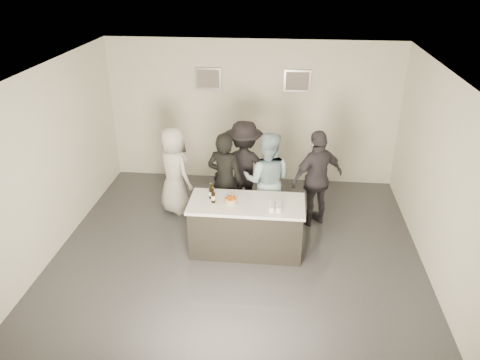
{
  "coord_description": "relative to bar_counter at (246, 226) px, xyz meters",
  "views": [
    {
      "loc": [
        0.69,
        -6.35,
        4.5
      ],
      "look_at": [
        0.0,
        0.5,
        1.15
      ],
      "focal_mm": 35.0,
      "sensor_mm": 36.0,
      "label": 1
    }
  ],
  "objects": [
    {
      "name": "tumbler_cluster",
      "position": [
        0.46,
        -0.15,
        0.49
      ],
      "size": [
        0.19,
        0.3,
        0.08
      ],
      "primitive_type": "cube",
      "color": "gold",
      "rests_on": "bar_counter"
    },
    {
      "name": "cake",
      "position": [
        -0.25,
        -0.04,
        0.49
      ],
      "size": [
        0.2,
        0.2,
        0.07
      ],
      "primitive_type": "cylinder",
      "color": "orange",
      "rests_on": "bar_counter"
    },
    {
      "name": "picture_left",
      "position": [
        -1.04,
        2.77,
        1.75
      ],
      "size": [
        0.54,
        0.04,
        0.44
      ],
      "primitive_type": "cube",
      "color": "#B2B2B7",
      "rests_on": "wall_back"
    },
    {
      "name": "wall_front",
      "position": [
        -0.14,
        -3.2,
        1.05
      ],
      "size": [
        6.0,
        0.04,
        3.0
      ],
      "primitive_type": "cube",
      "color": "white",
      "rests_on": "ground"
    },
    {
      "name": "person_guest_left",
      "position": [
        -1.47,
        1.21,
        0.39
      ],
      "size": [
        0.97,
        0.94,
        1.68
      ],
      "primitive_type": "imported",
      "rotation": [
        0.0,
        0.0,
        2.41
      ],
      "color": "silver",
      "rests_on": "ground"
    },
    {
      "name": "person_guest_right",
      "position": [
        1.17,
        1.01,
        0.45
      ],
      "size": [
        1.12,
        0.94,
        1.8
      ],
      "primitive_type": "imported",
      "rotation": [
        0.0,
        0.0,
        3.71
      ],
      "color": "#35313A",
      "rests_on": "ground"
    },
    {
      "name": "beer_bottle_a",
      "position": [
        -0.59,
        0.09,
        0.58
      ],
      "size": [
        0.07,
        0.07,
        0.26
      ],
      "primitive_type": "cylinder",
      "color": "black",
      "rests_on": "bar_counter"
    },
    {
      "name": "wall_back",
      "position": [
        -0.14,
        2.8,
        1.05
      ],
      "size": [
        6.0,
        0.04,
        3.0
      ],
      "primitive_type": "cube",
      "color": "white",
      "rests_on": "ground"
    },
    {
      "name": "person_main_black",
      "position": [
        -0.44,
        0.72,
        0.46
      ],
      "size": [
        0.76,
        0.61,
        1.81
      ],
      "primitive_type": "imported",
      "rotation": [
        0.0,
        0.0,
        2.84
      ],
      "color": "black",
      "rests_on": "ground"
    },
    {
      "name": "person_main_blue",
      "position": [
        0.29,
        0.85,
        0.44
      ],
      "size": [
        0.93,
        0.75,
        1.79
      ],
      "primitive_type": "imported",
      "rotation": [
        0.0,
        0.0,
        3.05
      ],
      "color": "#92B2C0",
      "rests_on": "ground"
    },
    {
      "name": "person_guest_back",
      "position": [
        -0.16,
        1.31,
        0.46
      ],
      "size": [
        1.2,
        0.72,
        1.81
      ],
      "primitive_type": "imported",
      "rotation": [
        0.0,
        0.0,
        3.1
      ],
      "color": "black",
      "rests_on": "ground"
    },
    {
      "name": "floor",
      "position": [
        -0.14,
        -0.2,
        -0.45
      ],
      "size": [
        6.0,
        6.0,
        0.0
      ],
      "primitive_type": "plane",
      "color": "#3D3D42",
      "rests_on": "ground"
    },
    {
      "name": "candles",
      "position": [
        -0.3,
        -0.27,
        0.45
      ],
      "size": [
        0.24,
        0.08,
        0.01
      ],
      "primitive_type": "cube",
      "color": "pink",
      "rests_on": "bar_counter"
    },
    {
      "name": "beer_bottle_b",
      "position": [
        -0.53,
        -0.05,
        0.58
      ],
      "size": [
        0.07,
        0.07,
        0.26
      ],
      "primitive_type": "cylinder",
      "color": "black",
      "rests_on": "bar_counter"
    },
    {
      "name": "picture_right",
      "position": [
        0.76,
        2.77,
        1.75
      ],
      "size": [
        0.54,
        0.04,
        0.44
      ],
      "primitive_type": "cube",
      "color": "#B2B2B7",
      "rests_on": "wall_back"
    },
    {
      "name": "bar_counter",
      "position": [
        0.0,
        0.0,
        0.0
      ],
      "size": [
        1.86,
        0.86,
        0.9
      ],
      "primitive_type": "cube",
      "color": "white",
      "rests_on": "ground"
    },
    {
      "name": "ceiling",
      "position": [
        -0.14,
        -0.2,
        2.55
      ],
      "size": [
        6.0,
        6.0,
        0.0
      ],
      "primitive_type": "plane",
      "rotation": [
        3.14,
        0.0,
        0.0
      ],
      "color": "white"
    },
    {
      "name": "wall_right",
      "position": [
        2.86,
        -0.2,
        1.05
      ],
      "size": [
        0.04,
        6.0,
        3.0
      ],
      "primitive_type": "cube",
      "color": "white",
      "rests_on": "ground"
    },
    {
      "name": "wall_left",
      "position": [
        -3.14,
        -0.2,
        1.05
      ],
      "size": [
        0.04,
        6.0,
        3.0
      ],
      "primitive_type": "cube",
      "color": "white",
      "rests_on": "ground"
    }
  ]
}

